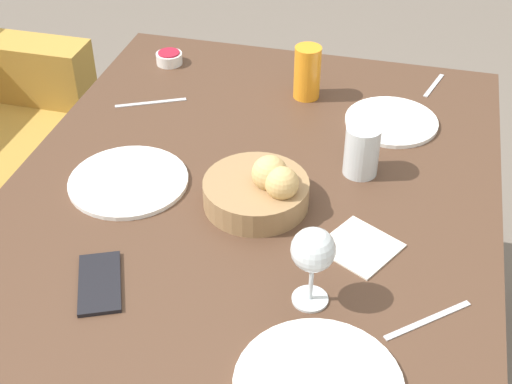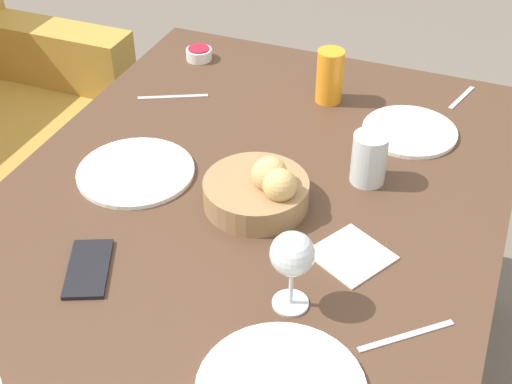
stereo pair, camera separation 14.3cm
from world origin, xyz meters
name	(u,v)px [view 1 (the left image)]	position (x,y,z in m)	size (l,w,h in m)	color
dining_table	(240,245)	(0.00, 0.00, 0.63)	(1.47, 1.02, 0.71)	#4C3323
bread_basket	(260,190)	(0.04, -0.03, 0.75)	(0.21, 0.21, 0.11)	#99754C
plate_near_right	(391,121)	(0.42, -0.26, 0.72)	(0.22, 0.22, 0.01)	white
plate_far_center	(128,181)	(0.05, 0.26, 0.72)	(0.25, 0.25, 0.01)	white
juice_glass	(307,72)	(0.50, -0.04, 0.78)	(0.07, 0.07, 0.13)	orange
water_tumbler	(362,151)	(0.21, -0.21, 0.77)	(0.07, 0.07, 0.11)	silver
wine_glass	(313,252)	(-0.19, -0.18, 0.83)	(0.08, 0.08, 0.16)	silver
jam_bowl_berry	(169,58)	(0.58, 0.36, 0.73)	(0.07, 0.07, 0.03)	white
fork_silver	(151,103)	(0.37, 0.33, 0.72)	(0.09, 0.16, 0.00)	#B7B7BC
knife_silver	(428,320)	(-0.19, -0.38, 0.72)	(0.13, 0.14, 0.00)	#B7B7BC
spoon_coffee	(434,85)	(0.63, -0.35, 0.72)	(0.13, 0.05, 0.00)	#B7B7BC
napkin	(360,247)	(-0.04, -0.25, 0.72)	(0.17, 0.17, 0.00)	silver
cell_phone	(100,283)	(-0.25, 0.19, 0.72)	(0.17, 0.13, 0.01)	black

